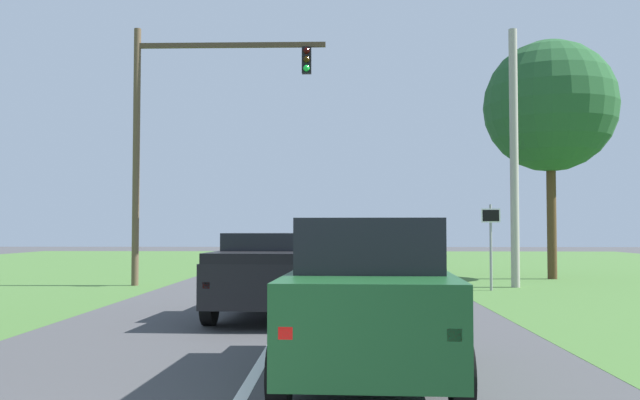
{
  "coord_description": "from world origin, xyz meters",
  "views": [
    {
      "loc": [
        1.12,
        -4.26,
        1.93
      ],
      "look_at": [
        0.57,
        15.92,
        2.77
      ],
      "focal_mm": 39.05,
      "sensor_mm": 36.0,
      "label": 1
    }
  ],
  "objects_px": {
    "traffic_light": "(181,119)",
    "red_suv_near": "(370,295)",
    "utility_pole_right": "(514,157)",
    "pickup_truck_lead": "(270,273)",
    "oak_tree_right": "(550,107)",
    "keep_moving_sign": "(491,236)"
  },
  "relations": [
    {
      "from": "keep_moving_sign",
      "to": "traffic_light",
      "type": "bearing_deg",
      "value": 171.2
    },
    {
      "from": "pickup_truck_lead",
      "to": "traffic_light",
      "type": "xyz_separation_m",
      "value": [
        -3.91,
        8.18,
        4.74
      ]
    },
    {
      "from": "oak_tree_right",
      "to": "utility_pole_right",
      "type": "xyz_separation_m",
      "value": [
        -2.4,
        -3.92,
        -2.39
      ]
    },
    {
      "from": "pickup_truck_lead",
      "to": "keep_moving_sign",
      "type": "height_order",
      "value": "keep_moving_sign"
    },
    {
      "from": "red_suv_near",
      "to": "pickup_truck_lead",
      "type": "xyz_separation_m",
      "value": [
        -1.92,
        6.29,
        -0.11
      ]
    },
    {
      "from": "utility_pole_right",
      "to": "keep_moving_sign",
      "type": "bearing_deg",
      "value": -131.18
    },
    {
      "from": "red_suv_near",
      "to": "utility_pole_right",
      "type": "distance_m",
      "value": 15.46
    },
    {
      "from": "keep_moving_sign",
      "to": "oak_tree_right",
      "type": "relative_size",
      "value": 0.29
    },
    {
      "from": "red_suv_near",
      "to": "utility_pole_right",
      "type": "bearing_deg",
      "value": 68.89
    },
    {
      "from": "keep_moving_sign",
      "to": "utility_pole_right",
      "type": "relative_size",
      "value": 0.31
    },
    {
      "from": "keep_moving_sign",
      "to": "red_suv_near",
      "type": "bearing_deg",
      "value": -108.78
    },
    {
      "from": "red_suv_near",
      "to": "utility_pole_right",
      "type": "height_order",
      "value": "utility_pole_right"
    },
    {
      "from": "utility_pole_right",
      "to": "traffic_light",
      "type": "bearing_deg",
      "value": 178.13
    },
    {
      "from": "red_suv_near",
      "to": "pickup_truck_lead",
      "type": "height_order",
      "value": "red_suv_near"
    },
    {
      "from": "traffic_light",
      "to": "utility_pole_right",
      "type": "relative_size",
      "value": 1.03
    },
    {
      "from": "traffic_light",
      "to": "red_suv_near",
      "type": "bearing_deg",
      "value": -68.03
    },
    {
      "from": "traffic_light",
      "to": "utility_pole_right",
      "type": "xyz_separation_m",
      "value": [
        11.28,
        -0.37,
        -1.39
      ]
    },
    {
      "from": "red_suv_near",
      "to": "traffic_light",
      "type": "xyz_separation_m",
      "value": [
        -5.84,
        14.47,
        4.63
      ]
    },
    {
      "from": "red_suv_near",
      "to": "pickup_truck_lead",
      "type": "relative_size",
      "value": 0.91
    },
    {
      "from": "pickup_truck_lead",
      "to": "oak_tree_right",
      "type": "bearing_deg",
      "value": 50.22
    },
    {
      "from": "red_suv_near",
      "to": "traffic_light",
      "type": "distance_m",
      "value": 16.27
    },
    {
      "from": "traffic_light",
      "to": "keep_moving_sign",
      "type": "relative_size",
      "value": 3.28
    }
  ]
}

